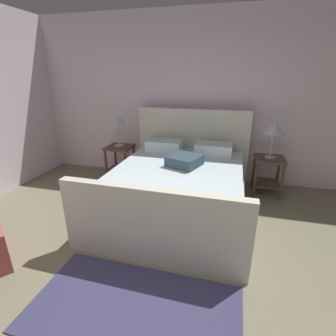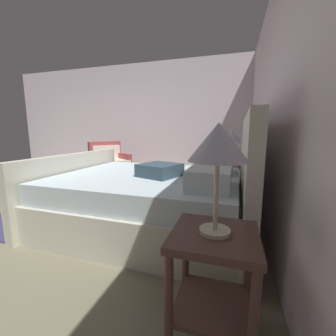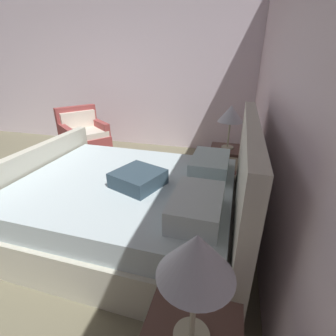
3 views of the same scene
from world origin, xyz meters
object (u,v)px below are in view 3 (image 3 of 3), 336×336
(table_lamp_right, at_px, (196,260))
(armchair, at_px, (84,139))
(nightstand_left, at_px, (226,162))
(table_lamp_left, at_px, (231,115))
(bed, at_px, (133,204))

(table_lamp_right, distance_m, armchair, 4.03)
(nightstand_left, bearing_deg, table_lamp_left, 153.43)
(table_lamp_left, relative_size, armchair, 0.55)
(bed, bearing_deg, table_lamp_right, 32.82)
(table_lamp_left, bearing_deg, nightstand_left, -26.57)
(table_lamp_right, xyz_separation_m, armchair, (-3.06, -2.52, -0.70))
(bed, bearing_deg, table_lamp_left, 145.93)
(table_lamp_right, bearing_deg, table_lamp_left, 179.06)
(bed, distance_m, nightstand_left, 1.52)
(nightstand_left, distance_m, armchair, 2.62)
(table_lamp_right, relative_size, nightstand_left, 0.93)
(table_lamp_left, bearing_deg, table_lamp_right, -0.94)
(table_lamp_right, distance_m, table_lamp_left, 2.51)
(bed, xyz_separation_m, table_lamp_left, (-1.26, 0.85, 0.69))
(bed, relative_size, nightstand_left, 3.83)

